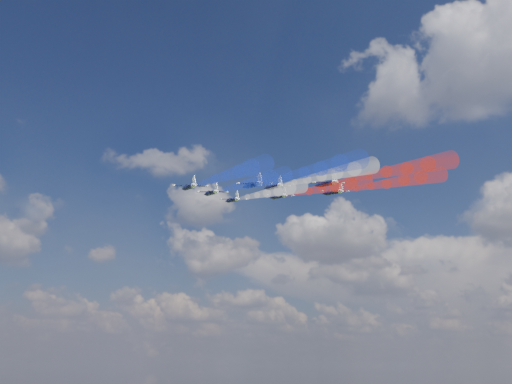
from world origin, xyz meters
The scene contains 16 objects.
jet_lead centered at (-37.03, 26.17, 129.02)m, with size 9.76×12.21×3.25m, color black, non-canonical shape.
trail_lead centered at (-13.84, 15.01, 124.40)m, with size 4.07×41.52×4.07m, color white, non-canonical shape.
jet_inner_left centered at (-28.39, 6.34, 125.13)m, with size 9.76×12.21×3.25m, color black, non-canonical shape.
trail_inner_left centered at (-5.20, -4.82, 120.51)m, with size 4.07×41.52×4.07m, color #1731CB, non-canonical shape.
jet_inner_right centered at (-19.29, 28.49, 127.53)m, with size 9.76×12.21×3.25m, color black, non-canonical shape.
trail_inner_right centered at (3.90, 17.32, 122.91)m, with size 4.07×41.52×4.07m, color red, non-canonical shape.
jet_outer_left centered at (-21.86, -9.50, 121.77)m, with size 9.76×12.21×3.25m, color black, non-canonical shape.
trail_outer_left centered at (1.33, -20.67, 117.15)m, with size 4.07×41.52×4.07m, color #1731CB, non-canonical shape.
jet_center_third centered at (-9.76, 12.87, 125.03)m, with size 9.76×12.21×3.25m, color black, non-canonical shape.
trail_center_third centered at (13.43, 1.71, 120.41)m, with size 4.07×41.52×4.07m, color white, non-canonical shape.
jet_outer_right centered at (-2.43, 34.38, 127.14)m, with size 9.76×12.21×3.25m, color black, non-canonical shape.
trail_outer_right centered at (20.77, 23.22, 122.52)m, with size 4.07×41.52×4.07m, color red, non-canonical shape.
jet_rear_left centered at (-3.66, -4.42, 119.99)m, with size 9.76×12.21×3.25m, color black, non-canonical shape.
trail_rear_left centered at (19.54, -15.58, 115.37)m, with size 4.07×41.52×4.07m, color #1731CB, non-canonical shape.
jet_rear_right centered at (6.42, 15.76, 123.42)m, with size 9.76×12.21×3.25m, color black, non-canonical shape.
trail_rear_right centered at (29.62, 4.60, 118.80)m, with size 4.07×41.52×4.07m, color red, non-canonical shape.
Camera 1 is at (83.50, -113.31, 75.03)m, focal length 39.69 mm.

